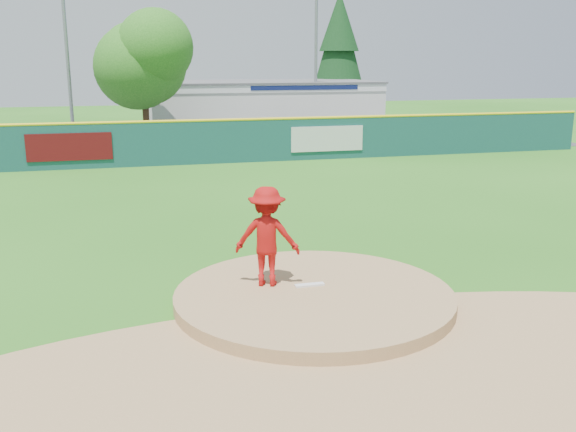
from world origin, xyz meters
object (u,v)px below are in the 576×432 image
object	(u,v)px
van	(296,131)
light_pole_left	(66,34)
pool_building_grp	(261,105)
light_pole_right	(316,46)
conifer_tree	(339,48)
pitcher	(267,236)
deciduous_tree	(143,63)

from	to	relation	value
van	light_pole_left	bearing A→B (deg)	105.71
pool_building_grp	light_pole_right	bearing A→B (deg)	-44.95
van	pool_building_grp	world-z (taller)	pool_building_grp
conifer_tree	light_pole_right	distance (m)	8.06
pitcher	conifer_tree	distance (m)	38.21
pitcher	conifer_tree	xyz separation A→B (m)	(13.80, 35.38, 4.29)
pitcher	light_pole_left	xyz separation A→B (m)	(-5.20, 26.38, 4.79)
van	deciduous_tree	bearing A→B (deg)	114.94
pool_building_grp	conifer_tree	bearing A→B (deg)	29.78
van	pool_building_grp	size ratio (longest dim) A/B	0.29
van	light_pole_right	size ratio (longest dim) A/B	0.43
conifer_tree	light_pole_left	size ratio (longest dim) A/B	0.86
light_pole_left	light_pole_right	size ratio (longest dim) A/B	1.10
pitcher	deciduous_tree	world-z (taller)	deciduous_tree
pitcher	pool_building_grp	size ratio (longest dim) A/B	0.13
van	light_pole_left	world-z (taller)	light_pole_left
pool_building_grp	light_pole_right	distance (m)	5.75
light_pole_right	van	bearing A→B (deg)	-121.39
pitcher	conifer_tree	world-z (taller)	conifer_tree
light_pole_right	deciduous_tree	bearing A→B (deg)	-160.02
conifer_tree	light_pole_right	xyz separation A→B (m)	(-4.00, -7.00, 0.00)
van	pool_building_grp	bearing A→B (deg)	29.41
light_pole_right	pool_building_grp	bearing A→B (deg)	135.05
van	conifer_tree	xyz separation A→B (m)	(6.38, 10.89, 4.92)
pitcher	light_pole_left	bearing A→B (deg)	-58.26
pool_building_grp	light_pole_left	xyz separation A→B (m)	(-12.00, -4.99, 4.39)
light_pole_right	conifer_tree	bearing A→B (deg)	60.26
pitcher	van	xyz separation A→B (m)	(7.42, 24.48, -0.63)
deciduous_tree	light_pole_right	xyz separation A→B (m)	(11.00, 4.00, 0.99)
conifer_tree	light_pole_right	world-z (taller)	light_pole_right
deciduous_tree	light_pole_right	world-z (taller)	light_pole_right
van	conifer_tree	size ratio (longest dim) A/B	0.46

